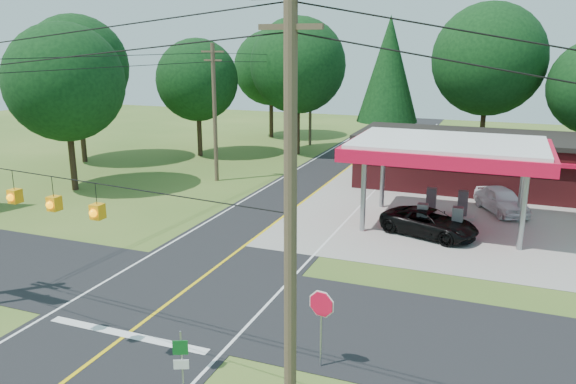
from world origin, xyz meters
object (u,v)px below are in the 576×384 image
(sedan_car, at_px, (502,200))
(octagonal_stop_sign, at_px, (321,310))
(suv_car, at_px, (429,223))
(gas_canopy, at_px, (448,152))

(sedan_car, bearing_deg, octagonal_stop_sign, -132.20)
(suv_car, relative_size, octagonal_stop_sign, 1.94)
(gas_canopy, relative_size, suv_car, 2.07)
(sedan_car, bearing_deg, gas_canopy, -155.04)
(gas_canopy, height_order, suv_car, gas_canopy)
(gas_canopy, bearing_deg, suv_car, -104.36)
(suv_car, height_order, sedan_car, sedan_car)
(gas_canopy, xyz_separation_m, suv_car, (-0.50, -1.95, -3.56))
(gas_canopy, relative_size, sedan_car, 2.34)
(gas_canopy, relative_size, octagonal_stop_sign, 4.02)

